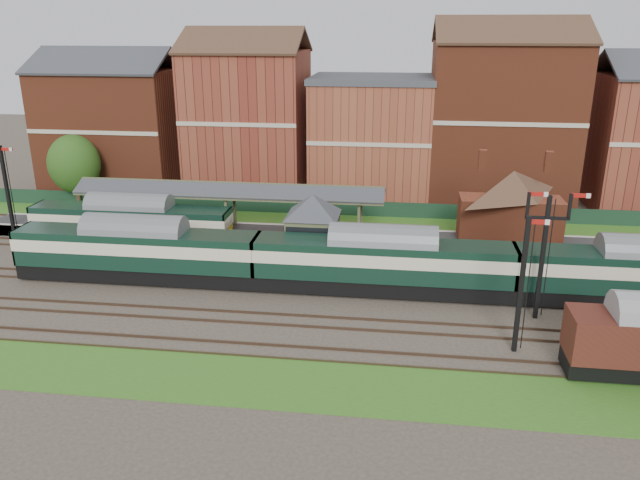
# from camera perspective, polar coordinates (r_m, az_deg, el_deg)

# --- Properties ---
(ground) EXTENTS (160.00, 160.00, 0.00)m
(ground) POSITION_cam_1_polar(r_m,az_deg,el_deg) (43.42, 2.69, -4.74)
(ground) COLOR #473D33
(ground) RESTS_ON ground
(grass_back) EXTENTS (90.00, 4.50, 0.06)m
(grass_back) POSITION_cam_1_polar(r_m,az_deg,el_deg) (58.36, 4.05, 1.63)
(grass_back) COLOR #2D6619
(grass_back) RESTS_ON ground
(grass_front) EXTENTS (90.00, 5.00, 0.06)m
(grass_front) POSITION_cam_1_polar(r_m,az_deg,el_deg) (32.84, 0.83, -13.15)
(grass_front) COLOR #2D6619
(grass_front) RESTS_ON ground
(fence) EXTENTS (90.00, 0.12, 1.50)m
(fence) POSITION_cam_1_polar(r_m,az_deg,el_deg) (60.06, 4.18, 2.86)
(fence) COLOR #193823
(fence) RESTS_ON ground
(platform) EXTENTS (55.00, 3.40, 1.00)m
(platform) POSITION_cam_1_polar(r_m,az_deg,el_deg) (52.83, -1.80, 0.31)
(platform) COLOR #2D2D2D
(platform) RESTS_ON ground
(signal_box) EXTENTS (5.40, 5.40, 6.00)m
(signal_box) POSITION_cam_1_polar(r_m,az_deg,el_deg) (45.59, -0.65, 0.78)
(signal_box) COLOR #627553
(signal_box) RESTS_ON ground
(brick_hut) EXTENTS (3.20, 2.64, 2.94)m
(brick_hut) POSITION_cam_1_polar(r_m,az_deg,el_deg) (45.89, 9.30, -2.01)
(brick_hut) COLOR maroon
(brick_hut) RESTS_ON ground
(station_building) EXTENTS (8.10, 8.10, 5.90)m
(station_building) POSITION_cam_1_polar(r_m,az_deg,el_deg) (51.93, 17.05, 3.11)
(station_building) COLOR brown
(station_building) RESTS_ON platform
(canopy) EXTENTS (26.00, 3.89, 4.08)m
(canopy) POSITION_cam_1_polar(r_m,az_deg,el_deg) (52.93, -8.29, 4.76)
(canopy) COLOR brown
(canopy) RESTS_ON platform
(semaphore_bracket) EXTENTS (3.60, 0.25, 8.18)m
(semaphore_bracket) POSITION_cam_1_polar(r_m,az_deg,el_deg) (40.26, 19.80, -0.77)
(semaphore_bracket) COLOR black
(semaphore_bracket) RESTS_ON ground
(semaphore_platform_end) EXTENTS (1.23, 0.25, 8.00)m
(semaphore_platform_end) POSITION_cam_1_polar(r_m,az_deg,el_deg) (59.51, -26.68, 4.08)
(semaphore_platform_end) COLOR black
(semaphore_platform_end) RESTS_ON ground
(semaphore_siding) EXTENTS (1.23, 0.25, 8.00)m
(semaphore_siding) POSITION_cam_1_polar(r_m,az_deg,el_deg) (35.89, 17.98, -3.79)
(semaphore_siding) COLOR black
(semaphore_siding) RESTS_ON ground
(town_backdrop) EXTENTS (69.00, 10.00, 16.00)m
(town_backdrop) POSITION_cam_1_polar(r_m,az_deg,el_deg) (65.51, 4.55, 9.83)
(town_backdrop) COLOR brown
(town_backdrop) RESTS_ON ground
(dmu_train) EXTENTS (52.30, 2.75, 4.02)m
(dmu_train) POSITION_cam_1_polar(r_m,az_deg,el_deg) (42.41, 5.72, -1.97)
(dmu_train) COLOR black
(dmu_train) RESTS_ON ground
(platform_railcar) EXTENTS (16.44, 2.59, 3.79)m
(platform_railcar) POSITION_cam_1_polar(r_m,az_deg,el_deg) (53.16, -16.88, 1.54)
(platform_railcar) COLOR black
(platform_railcar) RESTS_ON ground
(goods_van_a) EXTENTS (6.07, 2.63, 3.68)m
(goods_van_a) POSITION_cam_1_polar(r_m,az_deg,el_deg) (36.34, 26.35, -8.22)
(goods_van_a) COLOR black
(goods_van_a) RESTS_ON ground
(tree_back) EXTENTS (5.03, 5.03, 7.35)m
(tree_back) POSITION_cam_1_polar(r_m,az_deg,el_deg) (66.74, -21.56, 6.50)
(tree_back) COLOR #382619
(tree_back) RESTS_ON ground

